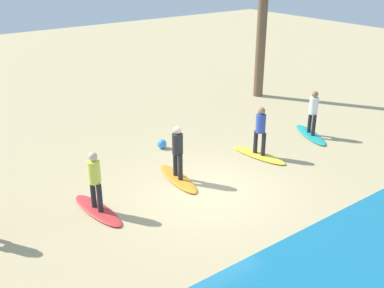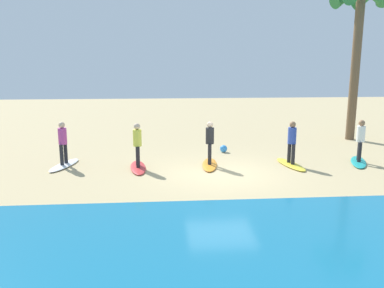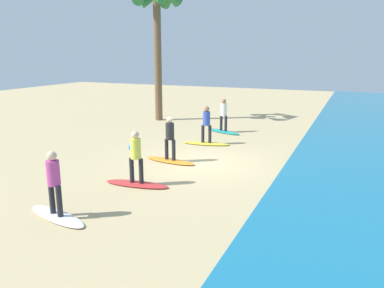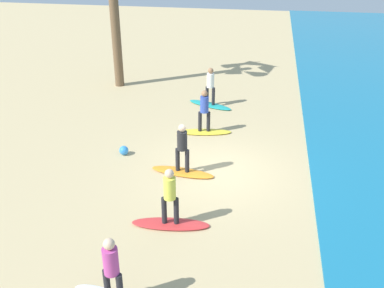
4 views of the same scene
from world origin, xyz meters
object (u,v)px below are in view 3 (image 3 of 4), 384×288
object	(u,v)px
surfer_yellow	(206,122)
surfer_orange	(170,135)
surfer_teal	(224,112)
palm_tree	(157,10)
surfer_red	(136,153)
surfer_white	(54,179)
surfboard_orange	(170,161)
surfboard_red	(137,184)
surfboard_white	(57,216)
surfboard_teal	(223,131)
beach_ball	(132,147)
surfboard_yellow	(206,143)

from	to	relation	value
surfer_yellow	surfer_orange	bearing A→B (deg)	-4.23
surfer_teal	palm_tree	bearing A→B (deg)	-112.17
surfer_red	surfer_white	bearing A→B (deg)	-11.44
surfer_teal	surfer_red	bearing A→B (deg)	0.89
surfboard_orange	surfer_orange	bearing A→B (deg)	21.48
surfboard_red	surfboard_white	size ratio (longest dim) A/B	1.00
surfer_orange	surfer_red	distance (m)	2.75
surfboard_red	surfer_white	size ratio (longest dim) A/B	1.28
surfboard_orange	surfboard_red	size ratio (longest dim) A/B	1.00
surfboard_teal	surfboard_orange	bearing A→B (deg)	-67.52
surfboard_orange	surfer_orange	distance (m)	0.99
surfer_yellow	palm_tree	size ratio (longest dim) A/B	0.21
surfboard_teal	beach_ball	bearing A→B (deg)	-91.62
surfboard_orange	surfer_orange	size ratio (longest dim) A/B	1.28
surfboard_orange	beach_ball	distance (m)	2.44
surfer_teal	surfboard_white	bearing A→B (deg)	-2.20
surfboard_teal	surfer_orange	bearing A→B (deg)	-67.52
surfboard_yellow	surfer_orange	world-z (taller)	surfer_orange
surfer_red	surfboard_white	xyz separation A→B (m)	(2.86, -0.58, -0.99)
surfboard_orange	surfer_orange	xyz separation A→B (m)	(-0.00, 0.00, 0.99)
surfer_orange	beach_ball	bearing A→B (deg)	-111.87
palm_tree	surfer_teal	bearing A→B (deg)	67.83
surfboard_white	surfer_white	distance (m)	0.99
surfer_teal	surfboard_white	world-z (taller)	surfer_teal
surfer_teal	surfer_white	size ratio (longest dim) A/B	1.00
surfboard_teal	surfboard_yellow	distance (m)	2.82
surfboard_teal	surfer_yellow	xyz separation A→B (m)	(2.82, 0.16, 0.99)
surfboard_teal	surfboard_red	bearing A→B (deg)	-65.90
surfer_orange	beach_ball	world-z (taller)	surfer_orange
surfboard_teal	surfboard_orange	world-z (taller)	same
surfboard_white	palm_tree	xyz separation A→B (m)	(-13.52, -4.36, 6.31)
surfer_orange	surfboard_white	xyz separation A→B (m)	(5.60, -0.37, -0.99)
surfboard_red	surfer_red	world-z (taller)	surfer_red
surfboard_yellow	surfboard_red	world-z (taller)	same
surfer_teal	surfer_white	xyz separation A→B (m)	(11.56, -0.44, 0.00)
surfboard_yellow	surfboard_orange	xyz separation A→B (m)	(3.14, -0.23, 0.00)
surfer_orange	surfboard_red	world-z (taller)	surfer_orange
surfboard_teal	palm_tree	distance (m)	8.17
surfboard_orange	surfboard_red	world-z (taller)	same
surfer_yellow	beach_ball	size ratio (longest dim) A/B	5.06
surfer_yellow	surfboard_orange	xyz separation A→B (m)	(3.14, -0.23, -0.99)
beach_ball	surfboard_white	bearing A→B (deg)	16.23
surfboard_yellow	surfboard_white	world-z (taller)	same
surfer_white	surfboard_white	bearing A→B (deg)	0.00
surfboard_white	surfer_white	bearing A→B (deg)	0.00
surfboard_white	beach_ball	xyz separation A→B (m)	(-6.51, -1.89, 0.12)
surfer_teal	surfer_white	bearing A→B (deg)	-2.20
surfer_red	surfboard_orange	bearing A→B (deg)	-175.61
surfer_yellow	surfboard_white	size ratio (longest dim) A/B	0.78
surfboard_white	surfer_teal	bearing A→B (deg)	102.87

